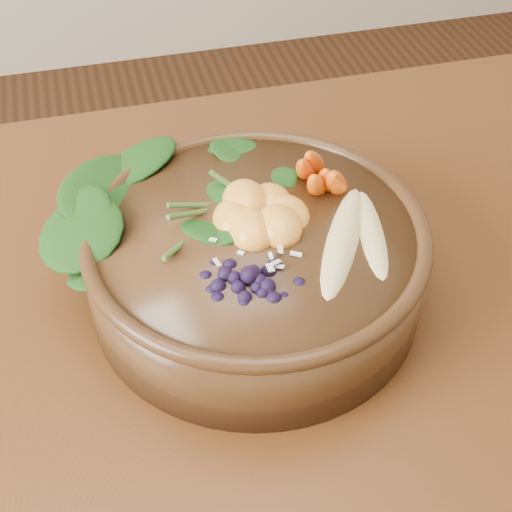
# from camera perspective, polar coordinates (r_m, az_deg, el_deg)

# --- Properties ---
(stoneware_bowl) EXTENTS (0.40, 0.40, 0.08)m
(stoneware_bowl) POSITION_cam_1_polar(r_m,az_deg,el_deg) (0.66, 0.00, -0.63)
(stoneware_bowl) COLOR #462A13
(stoneware_bowl) RESTS_ON dining_table
(kale_heap) EXTENTS (0.26, 0.25, 0.05)m
(kale_heap) POSITION_cam_1_polar(r_m,az_deg,el_deg) (0.67, -3.30, 7.54)
(kale_heap) COLOR #1C4715
(kale_heap) RESTS_ON stoneware_bowl
(carrot_cluster) EXTENTS (0.08, 0.08, 0.08)m
(carrot_cluster) POSITION_cam_1_polar(r_m,az_deg,el_deg) (0.66, 5.82, 9.06)
(carrot_cluster) COLOR orange
(carrot_cluster) RESTS_ON stoneware_bowl
(banana_halves) EXTENTS (0.11, 0.16, 0.03)m
(banana_halves) POSITION_cam_1_polar(r_m,az_deg,el_deg) (0.62, 8.22, 2.57)
(banana_halves) COLOR #E0CC84
(banana_halves) RESTS_ON stoneware_bowl
(mandarin_cluster) EXTENTS (0.12, 0.12, 0.03)m
(mandarin_cluster) POSITION_cam_1_polar(r_m,az_deg,el_deg) (0.63, 0.44, 4.35)
(mandarin_cluster) COLOR orange
(mandarin_cluster) RESTS_ON stoneware_bowl
(blueberry_pile) EXTENTS (0.17, 0.15, 0.04)m
(blueberry_pile) POSITION_cam_1_polar(r_m,az_deg,el_deg) (0.57, -0.60, -0.57)
(blueberry_pile) COLOR black
(blueberry_pile) RESTS_ON stoneware_bowl
(coconut_flakes) EXTENTS (0.12, 0.11, 0.01)m
(coconut_flakes) POSITION_cam_1_polar(r_m,az_deg,el_deg) (0.61, -0.09, 1.05)
(coconut_flakes) COLOR white
(coconut_flakes) RESTS_ON stoneware_bowl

